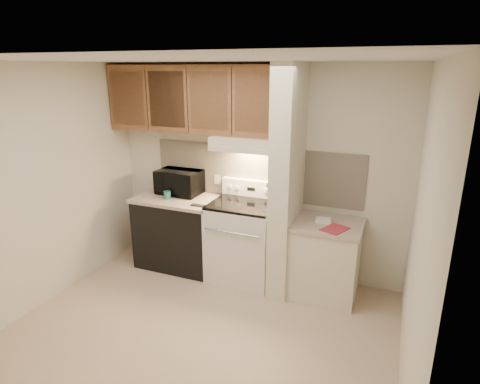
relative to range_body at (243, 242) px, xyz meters
The scene contains 50 objects.
floor 1.24m from the range_body, 90.00° to the right, with size 3.60×3.60×0.00m, color tan.
ceiling 2.34m from the range_body, 90.00° to the right, with size 3.60×3.60×0.00m, color white.
wall_back 0.86m from the range_body, 90.00° to the left, with size 3.60×0.02×2.50m, color beige.
wall_left 2.28m from the range_body, 147.31° to the right, with size 0.02×3.00×2.50m, color beige.
wall_right 2.28m from the range_body, 32.69° to the right, with size 0.02×3.00×2.50m, color beige.
backsplash 0.84m from the range_body, 90.00° to the left, with size 2.60×0.02×0.63m, color beige.
range_body is the anchor object (origin of this frame).
oven_window 0.32m from the range_body, 90.00° to the right, with size 0.50×0.01×0.30m, color black.
oven_handle 0.44m from the range_body, 90.00° to the right, with size 0.02×0.02×0.65m, color silver.
cooktop 0.48m from the range_body, ahead, with size 0.74×0.64×0.03m, color black.
range_backguard 0.66m from the range_body, 90.00° to the left, with size 0.76×0.08×0.20m, color silver.
range_display 0.64m from the range_body, 90.00° to the left, with size 0.10×0.01×0.04m, color black.
range_knob_left_outer 0.70m from the range_body, 139.40° to the left, with size 0.05×0.05×0.02m, color silver.
range_knob_left_inner 0.66m from the range_body, 126.87° to the left, with size 0.05×0.05×0.02m, color silver.
range_knob_right_inner 0.66m from the range_body, 53.13° to the left, with size 0.05×0.05×0.02m, color silver.
range_knob_right_outer 0.70m from the range_body, 40.60° to the left, with size 0.05×0.05×0.02m, color silver.
dishwasher_front 0.88m from the range_body, behind, with size 1.00×0.63×0.87m, color black.
left_countertop 0.98m from the range_body, behind, with size 1.04×0.67×0.04m, color #B8A290.
spoon_rest 0.69m from the range_body, 158.76° to the right, with size 0.20×0.06×0.01m, color black.
teal_jar 1.09m from the range_body, behind, with size 0.09×0.09×0.10m, color #206C5E.
outlet 0.86m from the range_body, 146.31° to the left, with size 0.08×0.01×0.12m, color beige.
microwave 1.12m from the range_body, behind, with size 0.55×0.37×0.30m, color black.
partition_pillar 0.94m from the range_body, ahead, with size 0.22×0.70×2.50m, color beige.
pillar_trim 0.93m from the range_body, ahead, with size 0.01×0.70×0.04m, color brown.
knife_strip 0.95m from the range_body, ahead, with size 0.02×0.42×0.04m, color black.
knife_blade_a 0.87m from the range_body, 29.32° to the right, with size 0.01×0.04×0.16m, color silver.
knife_handle_a 1.01m from the range_body, 30.15° to the right, with size 0.02×0.02×0.10m, color black.
knife_blade_b 0.85m from the range_body, 19.29° to the right, with size 0.01×0.04×0.18m, color silver.
knife_handle_b 0.99m from the range_body, 19.26° to the right, with size 0.02×0.02×0.10m, color black.
knife_blade_c 0.83m from the range_body, ahead, with size 0.01×0.04×0.20m, color silver.
knife_handle_c 0.99m from the range_body, ahead, with size 0.02×0.02×0.10m, color black.
knife_blade_d 0.85m from the range_body, ahead, with size 0.01×0.04×0.16m, color silver.
knife_handle_d 0.98m from the range_body, ahead, with size 0.02×0.02×0.10m, color black.
knife_blade_e 0.85m from the range_body, 16.82° to the left, with size 0.01×0.04×0.18m, color silver.
knife_handle_e 0.99m from the range_body, 16.22° to the left, with size 0.02×0.02×0.10m, color black.
oven_mitt 0.87m from the range_body, 23.58° to the left, with size 0.03×0.10×0.24m, color gray.
right_cab_base 0.97m from the range_body, ahead, with size 0.70×0.60×0.81m, color beige.
right_countertop 1.04m from the range_body, ahead, with size 0.74×0.64×0.04m, color #B8A290.
red_folder 1.15m from the range_body, ahead, with size 0.20×0.27×0.01m, color #AC2A37.
white_box 1.01m from the range_body, ahead, with size 0.16×0.11×0.04m, color white.
range_hood 1.17m from the range_body, 90.00° to the left, with size 0.78×0.44×0.15m, color beige.
hood_lip 1.12m from the range_body, 90.00° to the right, with size 0.78×0.04×0.06m, color beige.
upper_cabinets 1.77m from the range_body, 166.16° to the left, with size 2.18×0.33×0.77m, color brown.
cab_door_a 2.22m from the range_body, behind, with size 0.46×0.01×0.63m, color brown.
cab_gap_a 2.04m from the range_body, behind, with size 0.01×0.01×0.73m, color black.
cab_door_b 1.89m from the range_body, behind, with size 0.46×0.01×0.63m, color brown.
cab_gap_b 1.77m from the range_body, behind, with size 0.01×0.01×0.73m, color black.
cab_door_c 1.68m from the range_body, behind, with size 0.46×0.01×0.63m, color brown.
cab_gap_c 1.63m from the range_body, behind, with size 0.01×0.01×0.73m, color black.
cab_door_d 1.63m from the range_body, ahead, with size 0.46×0.01×0.63m, color brown.
Camera 1 is at (1.60, -2.90, 2.44)m, focal length 30.00 mm.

